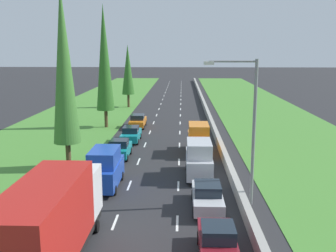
{
  "coord_description": "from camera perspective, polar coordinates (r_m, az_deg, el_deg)",
  "views": [
    {
      "loc": [
        1.96,
        0.72,
        9.57
      ],
      "look_at": [
        0.32,
        46.47,
        0.48
      ],
      "focal_mm": 41.64,
      "sensor_mm": 36.0,
      "label": 1
    }
  ],
  "objects": [
    {
      "name": "poplar_tree_fourth",
      "position": [
        64.75,
        -5.89,
        8.18
      ],
      "size": [
        2.06,
        2.06,
        10.29
      ],
      "color": "#4C3823",
      "rests_on": "ground"
    },
    {
      "name": "median_barrier",
      "position": [
        60.1,
        5.61,
        2.42
      ],
      "size": [
        0.44,
        120.0,
        0.85
      ],
      "primitive_type": "cube",
      "color": "#9E9B93",
      "rests_on": "ground"
    },
    {
      "name": "silver_sedan_right_lane",
      "position": [
        24.1,
        5.76,
        -10.14
      ],
      "size": [
        1.82,
        4.5,
        1.64
      ],
      "color": "silver",
      "rests_on": "ground"
    },
    {
      "name": "silver_van_right_lane",
      "position": [
        29.59,
        4.53,
        -4.84
      ],
      "size": [
        1.96,
        4.9,
        2.82
      ],
      "color": "silver",
      "rests_on": "ground"
    },
    {
      "name": "grass_verge_right",
      "position": [
        61.31,
        13.7,
        1.94
      ],
      "size": [
        14.0,
        140.0,
        0.04
      ],
      "primitive_type": "cube",
      "color": "#478433",
      "rests_on": "ground"
    },
    {
      "name": "street_light_mast",
      "position": [
        23.9,
        11.7,
        0.54
      ],
      "size": [
        3.2,
        0.28,
        9.0
      ],
      "color": "gray",
      "rests_on": "ground"
    },
    {
      "name": "teal_hatchback_left_lane",
      "position": [
        34.98,
        -7.06,
        -3.31
      ],
      "size": [
        1.74,
        3.9,
        1.72
      ],
      "color": "teal",
      "rests_on": "ground"
    },
    {
      "name": "ground_plane",
      "position": [
        60.08,
        0.16,
        2.06
      ],
      "size": [
        300.0,
        300.0,
        0.0
      ],
      "primitive_type": "plane",
      "color": "#28282B",
      "rests_on": "ground"
    },
    {
      "name": "teal_sedan_left_lane_fifth",
      "position": [
        40.92,
        -5.42,
        -1.18
      ],
      "size": [
        1.82,
        4.5,
        1.64
      ],
      "color": "teal",
      "rests_on": "ground"
    },
    {
      "name": "poplar_tree_second",
      "position": [
        31.49,
        -15.01,
        8.54
      ],
      "size": [
        2.16,
        2.16,
        14.49
      ],
      "color": "#4C3823",
      "rests_on": "ground"
    },
    {
      "name": "poplar_tree_third",
      "position": [
        48.01,
        -9.32,
        9.77
      ],
      "size": [
        2.17,
        2.17,
        14.84
      ],
      "color": "#4C3823",
      "rests_on": "ground"
    },
    {
      "name": "red_box_truck_left_lane",
      "position": [
        18.11,
        -16.65,
        -13.33
      ],
      "size": [
        2.46,
        9.4,
        4.18
      ],
      "color": "black",
      "rests_on": "ground"
    },
    {
      "name": "orange_sedan_left_lane",
      "position": [
        48.27,
        -4.44,
        0.74
      ],
      "size": [
        1.82,
        4.5,
        1.64
      ],
      "color": "orange",
      "rests_on": "ground"
    },
    {
      "name": "orange_van_right_lane",
      "position": [
        36.21,
        4.48,
        -1.85
      ],
      "size": [
        1.96,
        4.9,
        2.82
      ],
      "color": "orange",
      "rests_on": "ground"
    },
    {
      "name": "maroon_hatchback_right_lane",
      "position": [
        18.9,
        7.22,
        -16.37
      ],
      "size": [
        1.74,
        3.9,
        1.72
      ],
      "color": "maroon",
      "rests_on": "ground"
    },
    {
      "name": "lane_markings",
      "position": [
        60.08,
        0.16,
        2.07
      ],
      "size": [
        3.64,
        116.0,
        0.01
      ],
      "color": "white",
      "rests_on": "ground"
    },
    {
      "name": "blue_van_left_lane",
      "position": [
        27.61,
        -9.17,
        -6.13
      ],
      "size": [
        1.96,
        4.9,
        2.82
      ],
      "color": "#1E47B7",
      "rests_on": "ground"
    },
    {
      "name": "grass_verge_left",
      "position": [
        61.8,
        -11.65,
        2.1
      ],
      "size": [
        14.0,
        140.0,
        0.04
      ],
      "primitive_type": "cube",
      "color": "#478433",
      "rests_on": "ground"
    }
  ]
}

